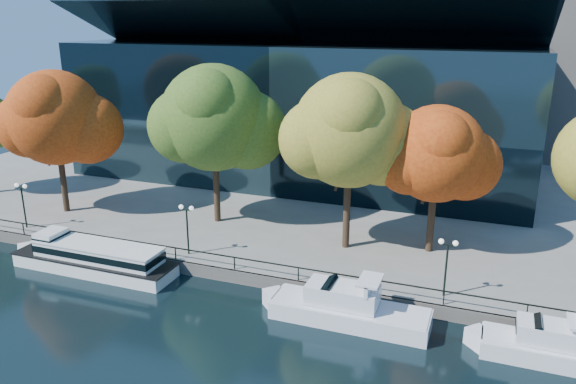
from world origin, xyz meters
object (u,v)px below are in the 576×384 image
at_px(cruiser_far, 549,346).
at_px(tree_3, 351,133).
at_px(tree_2, 215,120).
at_px(lamp_0, 22,195).
at_px(lamp_1, 187,218).
at_px(cruiser_near, 343,307).
at_px(lamp_2, 447,255).
at_px(tree_1, 57,120).
at_px(tree_4, 438,156).
at_px(tour_boat, 90,256).

bearing_deg(cruiser_far, tree_3, 146.20).
xyz_separation_m(tree_2, lamp_0, (-15.23, -7.39, -6.28)).
xyz_separation_m(tree_3, lamp_1, (-11.36, -5.67, -6.37)).
bearing_deg(lamp_0, lamp_1, 0.00).
relative_size(cruiser_near, tree_3, 0.81).
xyz_separation_m(cruiser_near, lamp_2, (5.90, 3.88, 2.96)).
height_order(tree_1, lamp_2, tree_1).
bearing_deg(cruiser_far, tree_4, 125.51).
xyz_separation_m(tree_1, lamp_1, (15.91, -4.71, -5.81)).
height_order(cruiser_far, tree_2, tree_2).
xyz_separation_m(cruiser_near, lamp_0, (-29.91, 3.88, 2.96)).
distance_m(cruiser_far, tree_2, 30.61).
height_order(tour_boat, tree_2, tree_2).
height_order(cruiser_near, cruiser_far, cruiser_near).
bearing_deg(lamp_1, tour_boat, -153.04).
bearing_deg(tree_2, cruiser_far, -22.91).
height_order(cruiser_far, lamp_1, lamp_1).
distance_m(tour_boat, tree_4, 27.73).
bearing_deg(tree_2, tree_3, -7.84).
bearing_deg(cruiser_far, lamp_0, 174.62).
xyz_separation_m(cruiser_near, lamp_1, (-13.57, 3.88, 2.96)).
bearing_deg(cruiser_far, lamp_1, 171.25).
height_order(tour_boat, cruiser_far, cruiser_far).
xyz_separation_m(tour_boat, cruiser_near, (20.27, -0.47, -0.16)).
xyz_separation_m(tree_3, lamp_0, (-27.70, -5.67, -6.37)).
relative_size(tree_3, lamp_0, 3.46).
bearing_deg(tree_3, tree_1, -177.99).
height_order(tour_boat, lamp_0, lamp_0).
bearing_deg(cruiser_far, lamp_2, 147.69).
relative_size(tree_1, lamp_0, 3.30).
height_order(tour_boat, cruiser_near, cruiser_near).
distance_m(tree_4, lamp_0, 35.18).
bearing_deg(tree_4, lamp_2, -76.58).
bearing_deg(lamp_1, tree_4, 22.21).
distance_m(cruiser_far, lamp_1, 26.22).
bearing_deg(lamp_0, tree_2, 25.88).
xyz_separation_m(tree_1, tree_3, (27.27, 0.96, 0.56)).
bearing_deg(cruiser_near, tree_2, 142.51).
bearing_deg(tree_4, tree_1, -175.70).
xyz_separation_m(tree_4, lamp_1, (-17.75, -7.24, -4.79)).
relative_size(tour_boat, tree_4, 1.25).
relative_size(cruiser_near, lamp_1, 2.80).
bearing_deg(tree_4, tree_3, -166.14).
bearing_deg(tree_2, lamp_0, -154.12).
bearing_deg(lamp_1, tree_1, 163.51).
distance_m(lamp_0, lamp_1, 16.34).
height_order(cruiser_far, lamp_0, lamp_0).
bearing_deg(tree_3, lamp_0, -168.43).
height_order(tree_2, lamp_1, tree_2).
bearing_deg(cruiser_far, cruiser_near, 179.60).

